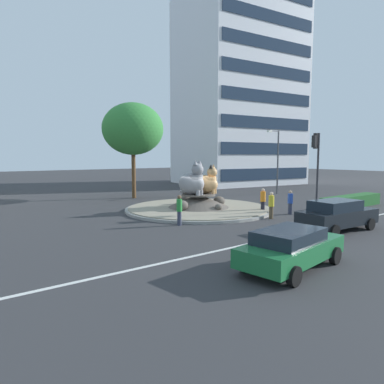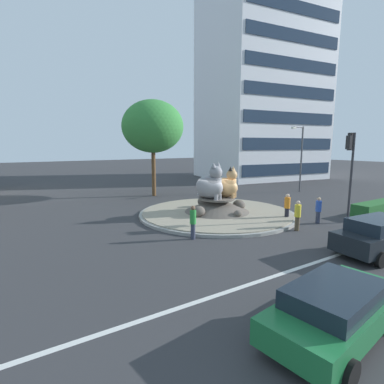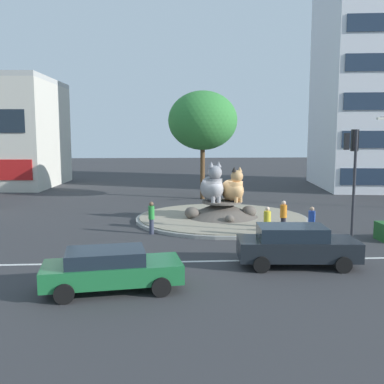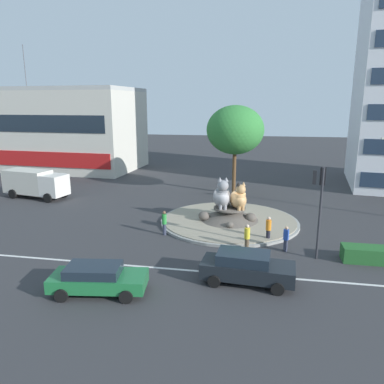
{
  "view_description": "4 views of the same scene",
  "coord_description": "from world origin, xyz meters",
  "views": [
    {
      "loc": [
        -15.16,
        -19.32,
        3.94
      ],
      "look_at": [
        -0.32,
        0.37,
        1.33
      ],
      "focal_mm": 31.69,
      "sensor_mm": 36.0,
      "label": 1
    },
    {
      "loc": [
        -12.05,
        -15.98,
        4.77
      ],
      "look_at": [
        -1.38,
        1.04,
        1.57
      ],
      "focal_mm": 27.63,
      "sensor_mm": 36.0,
      "label": 2
    },
    {
      "loc": [
        -3.59,
        -26.46,
        5.16
      ],
      "look_at": [
        -1.86,
        -0.05,
        1.78
      ],
      "focal_mm": 40.73,
      "sensor_mm": 36.0,
      "label": 3
    },
    {
      "loc": [
        2.07,
        -27.43,
        9.0
      ],
      "look_at": [
        -3.18,
        1.25,
        2.0
      ],
      "focal_mm": 34.53,
      "sensor_mm": 36.0,
      "label": 4
    }
  ],
  "objects": [
    {
      "name": "ground_plane",
      "position": [
        0.0,
        0.0,
        0.0
      ],
      "size": [
        160.0,
        160.0,
        0.0
      ],
      "primitive_type": "plane",
      "color": "#333335"
    },
    {
      "name": "lane_centreline",
      "position": [
        0.0,
        -8.92,
        0.0
      ],
      "size": [
        112.0,
        0.2,
        0.01
      ],
      "primitive_type": "cube",
      "color": "silver",
      "rests_on": "ground"
    },
    {
      "name": "roundabout_island",
      "position": [
        0.0,
        0.01,
        0.39
      ],
      "size": [
        10.65,
        10.65,
        1.21
      ],
      "color": "gray",
      "rests_on": "ground"
    },
    {
      "name": "cat_statue_grey",
      "position": [
        -0.59,
        -0.05,
        2.11
      ],
      "size": [
        1.76,
        2.63,
        2.47
      ],
      "rotation": [
        0.0,
        0.0,
        -1.37
      ],
      "color": "gray",
      "rests_on": "roundabout_island"
    },
    {
      "name": "cat_statue_calico",
      "position": [
        0.67,
        -0.16,
        2.0
      ],
      "size": [
        1.85,
        2.34,
        2.15
      ],
      "rotation": [
        0.0,
        0.0,
        -1.15
      ],
      "color": "tan",
      "rests_on": "roundabout_island"
    },
    {
      "name": "traffic_light_mast",
      "position": [
        5.6,
        -5.88,
        4.01
      ],
      "size": [
        0.76,
        0.48,
        5.51
      ],
      "rotation": [
        0.0,
        0.0,
        1.45
      ],
      "color": "#2D2D33",
      "rests_on": "ground"
    },
    {
      "name": "shophouse_block",
      "position": [
        -26.92,
        20.99,
        5.54
      ],
      "size": [
        24.81,
        13.25,
        16.87
      ],
      "rotation": [
        0.0,
        0.0,
        -0.06
      ],
      "color": "beige",
      "rests_on": "ground"
    },
    {
      "name": "broadleaf_tree_behind_island",
      "position": [
        -0.36,
        9.47,
        6.45
      ],
      "size": [
        5.66,
        5.66,
        8.88
      ],
      "color": "brown",
      "rests_on": "ground"
    },
    {
      "name": "pedestrian_orange_shirt",
      "position": [
        2.88,
        -3.6,
        0.91
      ],
      "size": [
        0.36,
        0.36,
        1.72
      ],
      "rotation": [
        0.0,
        0.0,
        3.68
      ],
      "color": "black",
      "rests_on": "ground"
    },
    {
      "name": "pedestrian_yellow_shirt",
      "position": [
        1.54,
        -5.46,
        0.91
      ],
      "size": [
        0.35,
        0.35,
        1.71
      ],
      "rotation": [
        0.0,
        0.0,
        3.4
      ],
      "color": "brown",
      "rests_on": "ground"
    },
    {
      "name": "pedestrian_green_shirt",
      "position": [
        -4.25,
        -3.64,
        0.94
      ],
      "size": [
        0.32,
        0.32,
        1.75
      ],
      "rotation": [
        0.0,
        0.0,
        0.35
      ],
      "color": "#33384C",
      "rests_on": "ground"
    },
    {
      "name": "pedestrian_blue_shirt",
      "position": [
        3.92,
        -5.11,
        0.86
      ],
      "size": [
        0.34,
        0.34,
        1.62
      ],
      "rotation": [
        0.0,
        0.0,
        0.35
      ],
      "color": "#33384C",
      "rests_on": "ground"
    },
    {
      "name": "sedan_on_far_lane",
      "position": [
        1.68,
        -9.78,
        0.85
      ],
      "size": [
        4.84,
        2.32,
        1.63
      ],
      "rotation": [
        0.0,
        0.0,
        -0.08
      ],
      "color": "black",
      "rests_on": "ground"
    },
    {
      "name": "hatchback_near_shophouse",
      "position": [
        -5.38,
        -12.14,
        0.76
      ],
      "size": [
        4.81,
        2.54,
        1.42
      ],
      "rotation": [
        0.0,
        0.0,
        0.14
      ],
      "color": "#1E6B38",
      "rests_on": "ground"
    },
    {
      "name": "delivery_box_truck",
      "position": [
        -19.27,
        4.32,
        1.5
      ],
      "size": [
        6.83,
        3.4,
        2.69
      ],
      "rotation": [
        0.0,
        0.0,
        -0.2
      ],
      "color": "silver",
      "rests_on": "ground"
    }
  ]
}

